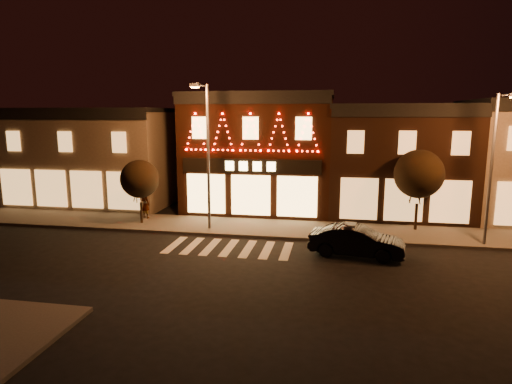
# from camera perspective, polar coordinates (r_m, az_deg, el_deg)

# --- Properties ---
(ground) EXTENTS (120.00, 120.00, 0.00)m
(ground) POSITION_cam_1_polar(r_m,az_deg,el_deg) (19.17, -6.46, -10.88)
(ground) COLOR black
(ground) RESTS_ON ground
(sidewalk_far) EXTENTS (44.00, 4.00, 0.15)m
(sidewalk_far) POSITION_cam_1_polar(r_m,az_deg,el_deg) (26.21, 2.81, -4.83)
(sidewalk_far) COLOR #47423D
(sidewalk_far) RESTS_ON ground
(building_left) EXTENTS (12.20, 8.28, 7.30)m
(building_left) POSITION_cam_1_polar(r_m,az_deg,el_deg) (36.19, -20.12, 4.52)
(building_left) COLOR #726251
(building_left) RESTS_ON ground
(building_pulp) EXTENTS (10.20, 8.34, 8.30)m
(building_pulp) POSITION_cam_1_polar(r_m,az_deg,el_deg) (31.63, 0.68, 5.32)
(building_pulp) COLOR black
(building_pulp) RESTS_ON ground
(building_right_a) EXTENTS (9.20, 8.28, 7.50)m
(building_right_a) POSITION_cam_1_polar(r_m,az_deg,el_deg) (31.53, 18.01, 4.07)
(building_right_a) COLOR black
(building_right_a) RESTS_ON ground
(streetlamp_mid) EXTENTS (0.55, 1.93, 8.39)m
(streetlamp_mid) POSITION_cam_1_polar(r_m,az_deg,el_deg) (25.09, -6.55, 6.05)
(streetlamp_mid) COLOR #59595E
(streetlamp_mid) RESTS_ON sidewalk_far
(streetlamp_right) EXTENTS (0.51, 1.78, 7.74)m
(streetlamp_right) POSITION_cam_1_polar(r_m,az_deg,el_deg) (24.87, 28.89, 3.91)
(streetlamp_right) COLOR #59595E
(streetlamp_right) RESTS_ON sidewalk_far
(tree_left) EXTENTS (2.37, 2.37, 3.96)m
(tree_left) POSITION_cam_1_polar(r_m,az_deg,el_deg) (27.67, -15.05, 1.66)
(tree_left) COLOR black
(tree_left) RESTS_ON sidewalk_far
(tree_right) EXTENTS (2.83, 2.83, 4.73)m
(tree_right) POSITION_cam_1_polar(r_m,az_deg,el_deg) (26.76, 20.65, 2.23)
(tree_right) COLOR black
(tree_right) RESTS_ON sidewalk_far
(dark_sedan) EXTENTS (4.75, 2.28, 1.50)m
(dark_sedan) POSITION_cam_1_polar(r_m,az_deg,el_deg) (21.89, 13.10, -6.31)
(dark_sedan) COLOR black
(dark_sedan) RESTS_ON ground
(pedestrian) EXTENTS (0.75, 0.62, 1.78)m
(pedestrian) POSITION_cam_1_polar(r_m,az_deg,el_deg) (29.24, -14.35, -1.60)
(pedestrian) COLOR gray
(pedestrian) RESTS_ON sidewalk_far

